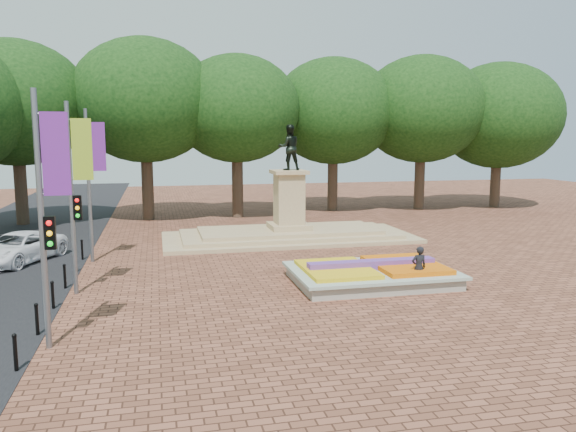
# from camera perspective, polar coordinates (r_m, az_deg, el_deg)

# --- Properties ---
(ground) EXTENTS (90.00, 90.00, 0.00)m
(ground) POSITION_cam_1_polar(r_m,az_deg,el_deg) (24.18, 4.49, -5.72)
(ground) COLOR brown
(ground) RESTS_ON ground
(flower_bed) EXTENTS (6.30, 4.30, 0.91)m
(flower_bed) POSITION_cam_1_polar(r_m,az_deg,el_deg) (22.60, 8.54, -5.78)
(flower_bed) COLOR gray
(flower_bed) RESTS_ON ground
(monument) EXTENTS (14.00, 6.00, 6.40)m
(monument) POSITION_cam_1_polar(r_m,az_deg,el_deg) (31.57, 0.11, -0.80)
(monument) COLOR tan
(monument) RESTS_ON ground
(tree_row_back) EXTENTS (44.80, 8.80, 10.43)m
(tree_row_back) POSITION_cam_1_polar(r_m,az_deg,el_deg) (41.47, 0.07, 9.35)
(tree_row_back) COLOR #382B1E
(tree_row_back) RESTS_ON ground
(banner_poles) EXTENTS (0.88, 11.17, 7.00)m
(banner_poles) POSITION_cam_1_polar(r_m,az_deg,el_deg) (21.34, -20.97, 2.49)
(banner_poles) COLOR slate
(banner_poles) RESTS_ON ground
(bollard_row) EXTENTS (0.12, 13.12, 0.98)m
(bollard_row) POSITION_cam_1_polar(r_m,az_deg,el_deg) (21.79, -22.23, -6.42)
(bollard_row) COLOR black
(bollard_row) RESTS_ON ground
(van) EXTENTS (4.17, 5.47, 1.38)m
(van) POSITION_cam_1_polar(r_m,az_deg,el_deg) (28.60, -25.78, -2.94)
(van) COLOR white
(van) RESTS_ON ground
(pedestrian) EXTENTS (0.60, 0.40, 1.63)m
(pedestrian) POSITION_cam_1_polar(r_m,az_deg,el_deg) (22.00, 13.15, -5.11)
(pedestrian) COLOR black
(pedestrian) RESTS_ON ground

